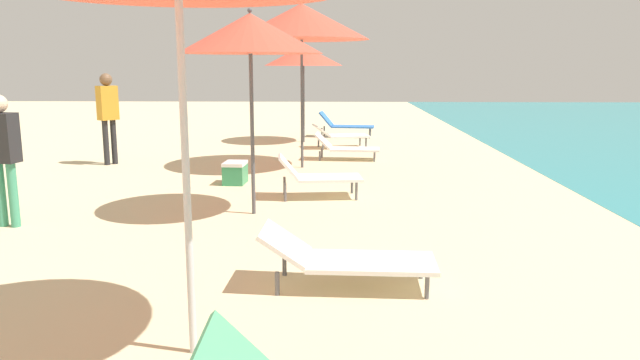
# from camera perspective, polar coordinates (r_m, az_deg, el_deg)

# --- Properties ---
(lounger_fourth_shoreside) EXTENTS (1.56, 0.65, 0.53)m
(lounger_fourth_shoreside) POSITION_cam_1_polar(r_m,az_deg,el_deg) (5.32, 2.44, -7.35)
(lounger_fourth_shoreside) COLOR white
(lounger_fourth_shoreside) RESTS_ON ground
(umbrella_fifth) EXTENTS (1.82, 1.82, 2.63)m
(umbrella_fifth) POSITION_cam_1_polar(r_m,az_deg,el_deg) (7.77, -6.65, 13.62)
(umbrella_fifth) COLOR #4C4C51
(umbrella_fifth) RESTS_ON ground
(lounger_fifth_shoreside) EXTENTS (1.28, 0.71, 0.64)m
(lounger_fifth_shoreside) POSITION_cam_1_polar(r_m,az_deg,el_deg) (8.85, -0.27, 0.45)
(lounger_fifth_shoreside) COLOR white
(lounger_fifth_shoreside) RESTS_ON ground
(umbrella_sixth) EXTENTS (2.51, 2.51, 3.10)m
(umbrella_sixth) POSITION_cam_1_polar(r_m,az_deg,el_deg) (11.39, -1.77, 14.78)
(umbrella_sixth) COLOR #4C4C51
(umbrella_sixth) RESTS_ON ground
(lounger_sixth_shoreside) EXTENTS (1.37, 0.64, 0.56)m
(lounger_sixth_shoreside) POSITION_cam_1_polar(r_m,az_deg,el_deg) (12.46, 2.43, 3.15)
(lounger_sixth_shoreside) COLOR white
(lounger_sixth_shoreside) RESTS_ON ground
(umbrella_farthest) EXTENTS (1.96, 1.96, 2.47)m
(umbrella_farthest) POSITION_cam_1_polar(r_m,az_deg,el_deg) (15.27, -1.59, 11.71)
(umbrella_farthest) COLOR #4C4C51
(umbrella_farthest) RESTS_ON ground
(lounger_farthest_shoreside) EXTENTS (1.53, 0.74, 0.69)m
(lounger_farthest_shoreside) POSITION_cam_1_polar(r_m,az_deg,el_deg) (16.45, 2.37, 5.28)
(lounger_farthest_shoreside) COLOR blue
(lounger_farthest_shoreside) RESTS_ON ground
(lounger_farthest_inland) EXTENTS (1.40, 0.92, 0.56)m
(lounger_farthest_inland) POSITION_cam_1_polar(r_m,az_deg,el_deg) (14.25, 1.92, 4.34)
(lounger_farthest_inland) COLOR white
(lounger_farthest_inland) RESTS_ON ground
(person_walking_near) EXTENTS (0.39, 0.28, 1.59)m
(person_walking_near) POSITION_cam_1_polar(r_m,az_deg,el_deg) (8.07, -27.91, 2.70)
(person_walking_near) COLOR #3F9972
(person_walking_near) RESTS_ON ground
(person_walking_mid) EXTENTS (0.40, 0.42, 1.78)m
(person_walking_mid) POSITION_cam_1_polar(r_m,az_deg,el_deg) (12.46, -19.49, 6.37)
(person_walking_mid) COLOR #262628
(person_walking_mid) RESTS_ON ground
(cooler_box) EXTENTS (0.37, 0.50, 0.36)m
(cooler_box) POSITION_cam_1_polar(r_m,az_deg,el_deg) (10.01, -8.05, 0.69)
(cooler_box) COLOR #338C59
(cooler_box) RESTS_ON ground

